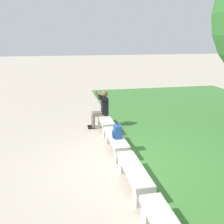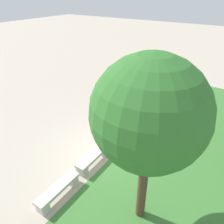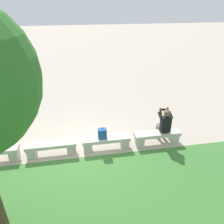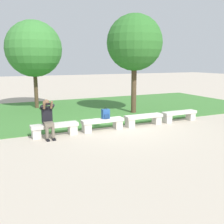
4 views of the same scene
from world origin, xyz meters
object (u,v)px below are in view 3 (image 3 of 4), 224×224
(bench_near, at_px, (106,141))
(person_photographer, at_px, (164,124))
(bench_main, at_px, (157,136))
(backpack, at_px, (102,134))
(bench_mid, at_px, (51,147))

(bench_near, height_order, person_photographer, person_photographer)
(bench_main, relative_size, bench_near, 1.00)
(bench_near, distance_m, person_photographer, 2.12)
(backpack, bearing_deg, bench_main, -179.82)
(bench_near, xyz_separation_m, person_photographer, (-2.08, -0.08, 0.45))
(bench_main, height_order, person_photographer, person_photographer)
(person_photographer, relative_size, backpack, 3.08)
(bench_main, distance_m, backpack, 1.99)
(person_photographer, xyz_separation_m, backpack, (2.21, 0.08, -0.11))
(backpack, bearing_deg, bench_mid, -0.20)
(bench_mid, bearing_deg, backpack, 179.80)
(bench_main, relative_size, person_photographer, 1.25)
(bench_main, bearing_deg, person_photographer, -162.33)
(backpack, bearing_deg, bench_near, -177.38)
(backpack, bearing_deg, person_photographer, -177.83)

